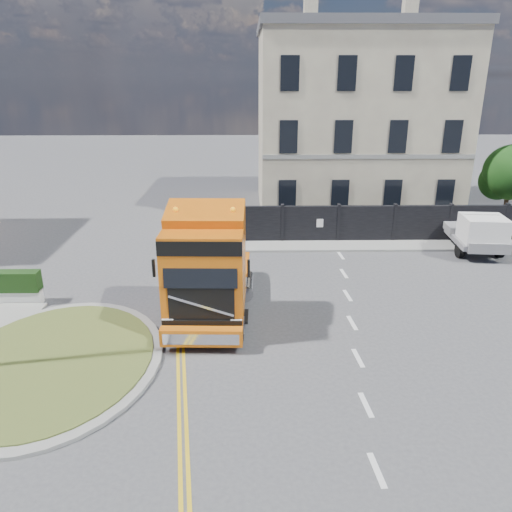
{
  "coord_description": "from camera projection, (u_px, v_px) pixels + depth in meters",
  "views": [
    {
      "loc": [
        -0.84,
        -16.6,
        8.53
      ],
      "look_at": [
        -0.52,
        1.87,
        1.8
      ],
      "focal_mm": 35.0,
      "sensor_mm": 36.0,
      "label": 1
    }
  ],
  "objects": [
    {
      "name": "flatbed_pickup",
      "position": [
        477.0,
        232.0,
        24.93
      ],
      "size": [
        2.42,
        5.14,
        2.07
      ],
      "rotation": [
        0.0,
        0.0,
        -0.09
      ],
      "color": "slate",
      "rests_on": "ground"
    },
    {
      "name": "georgian_building",
      "position": [
        353.0,
        120.0,
        32.15
      ],
      "size": [
        12.3,
        10.3,
        12.8
      ],
      "color": "beige",
      "rests_on": "ground"
    },
    {
      "name": "pavement_far",
      "position": [
        378.0,
        246.0,
        26.22
      ],
      "size": [
        20.0,
        1.6,
        0.12
      ],
      "primitive_type": "cube",
      "color": "gray",
      "rests_on": "ground"
    },
    {
      "name": "ground",
      "position": [
        271.0,
        319.0,
        18.53
      ],
      "size": [
        120.0,
        120.0,
        0.0
      ],
      "primitive_type": "plane",
      "color": "#424244",
      "rests_on": "ground"
    },
    {
      "name": "traffic_island",
      "position": [
        52.0,
        362.0,
        15.57
      ],
      "size": [
        6.8,
        6.8,
        0.17
      ],
      "color": "gray",
      "rests_on": "ground"
    },
    {
      "name": "truck",
      "position": [
        208.0,
        271.0,
        17.85
      ],
      "size": [
        2.87,
        7.21,
        4.27
      ],
      "rotation": [
        0.0,
        0.0,
        -0.03
      ],
      "color": "black",
      "rests_on": "ground"
    },
    {
      "name": "tree",
      "position": [
        508.0,
        175.0,
        29.08
      ],
      "size": [
        3.2,
        3.2,
        4.8
      ],
      "color": "#382619",
      "rests_on": "ground"
    },
    {
      "name": "hoarding_fence",
      "position": [
        385.0,
        224.0,
        26.75
      ],
      "size": [
        18.8,
        0.25,
        2.0
      ],
      "color": "black",
      "rests_on": "ground"
    }
  ]
}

